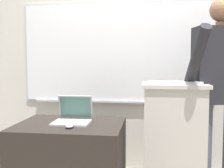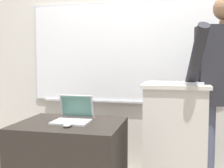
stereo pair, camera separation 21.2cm
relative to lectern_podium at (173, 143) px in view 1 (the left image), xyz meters
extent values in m
cube|color=beige|center=(-0.33, 0.79, 0.85)|extent=(6.40, 0.12, 2.73)
cube|color=#B7B7BC|center=(-0.57, 0.73, 0.79)|extent=(2.14, 0.02, 1.12)
cube|color=white|center=(-0.57, 0.72, 0.79)|extent=(2.09, 0.02, 1.07)
cube|color=#B7B7BC|center=(-0.57, 0.71, 0.24)|extent=(1.88, 0.04, 0.02)
cube|color=#BCB7AD|center=(0.00, 0.00, -0.02)|extent=(0.49, 0.39, 1.00)
cube|color=#BCB7AD|center=(0.00, 0.00, 0.50)|extent=(0.54, 0.43, 0.03)
cube|color=#28231E|center=(-0.85, -0.20, -0.16)|extent=(0.86, 0.67, 0.71)
cylinder|color=#474C60|center=(0.27, 0.06, -0.09)|extent=(0.13, 0.13, 0.86)
cube|color=#232328|center=(0.38, 0.08, 0.66)|extent=(0.47, 0.30, 0.64)
cylinder|color=#8C6647|center=(0.38, 0.08, 1.00)|extent=(0.09, 0.09, 0.04)
sphere|color=#8C6647|center=(0.38, 0.08, 1.12)|extent=(0.20, 0.20, 0.20)
cylinder|color=#232328|center=(0.15, -0.15, 0.70)|extent=(0.17, 0.45, 0.53)
cube|color=#B7BABF|center=(-0.84, -0.20, 0.20)|extent=(0.30, 0.22, 0.01)
cube|color=#B7BABF|center=(-0.84, -0.06, 0.30)|extent=(0.29, 0.06, 0.20)
cube|color=#4C7A6B|center=(-0.84, -0.07, 0.31)|extent=(0.27, 0.05, 0.18)
cube|color=silver|center=(0.00, -0.05, 0.52)|extent=(0.43, 0.13, 0.02)
ellipsoid|color=#BCBCC1|center=(-0.81, -0.36, 0.21)|extent=(0.06, 0.10, 0.03)
camera|label=1|loc=(-0.21, -2.39, 0.70)|focal=45.00mm
camera|label=2|loc=(0.00, -2.36, 0.70)|focal=45.00mm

